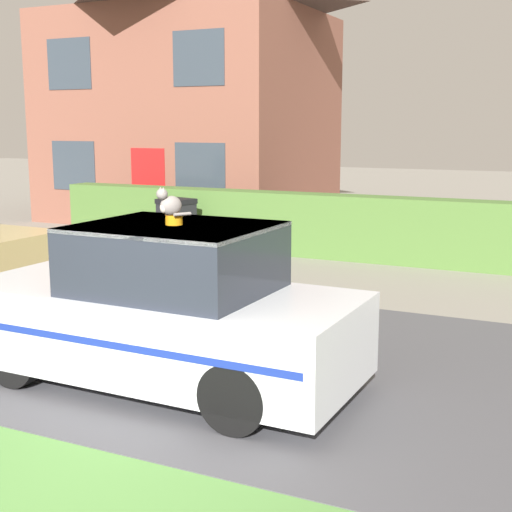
# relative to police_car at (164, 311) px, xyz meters

# --- Properties ---
(ground_plane) EXTENTS (80.00, 80.00, 0.00)m
(ground_plane) POSITION_rel_police_car_xyz_m (0.50, -2.33, -0.79)
(ground_plane) COLOR gray
(road_strip) EXTENTS (28.00, 5.51, 0.01)m
(road_strip) POSITION_rel_police_car_xyz_m (0.50, 1.19, -0.78)
(road_strip) COLOR #4C4C51
(road_strip) RESTS_ON ground
(garden_hedge) EXTENTS (14.58, 0.64, 1.29)m
(garden_hedge) POSITION_rel_police_car_xyz_m (-0.05, 7.62, -0.14)
(garden_hedge) COLOR #4C7233
(garden_hedge) RESTS_ON ground
(police_car) EXTENTS (4.19, 1.82, 1.79)m
(police_car) POSITION_rel_police_car_xyz_m (0.00, 0.00, 0.00)
(police_car) COLOR black
(police_car) RESTS_ON road_strip
(cat) EXTENTS (0.30, 0.28, 0.29)m
(cat) POSITION_rel_police_car_xyz_m (0.15, -0.08, 1.13)
(cat) COLOR gray
(cat) RESTS_ON police_car
(house_left) EXTENTS (7.42, 6.16, 7.52)m
(house_left) POSITION_rel_police_car_xyz_m (-6.77, 12.07, 3.04)
(house_left) COLOR brown
(house_left) RESTS_ON ground
(wheelie_bin) EXTENTS (0.78, 0.76, 1.16)m
(wheelie_bin) POSITION_rel_police_car_xyz_m (-3.96, 6.62, -0.20)
(wheelie_bin) COLOR black
(wheelie_bin) RESTS_ON ground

